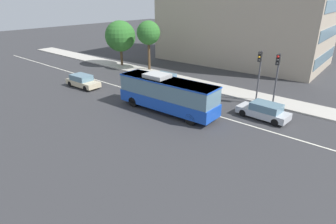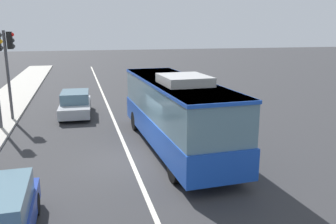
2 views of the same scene
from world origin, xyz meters
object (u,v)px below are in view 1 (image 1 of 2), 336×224
(transit_bus, at_px, (167,93))
(street_tree_kerbside_left, at_px, (148,33))
(street_tree_kerbside_centre, at_px, (120,36))
(sedan_beige, at_px, (83,81))
(sedan_silver, at_px, (264,111))
(traffic_light_mid_block, at_px, (259,68))
(traffic_light_near_corner, at_px, (277,71))
(sedan_blue, at_px, (164,79))

(transit_bus, bearing_deg, street_tree_kerbside_left, 137.76)
(street_tree_kerbside_left, distance_m, street_tree_kerbside_centre, 5.29)
(sedan_beige, xyz_separation_m, sedan_silver, (20.31, 5.03, 0.00))
(street_tree_kerbside_left, bearing_deg, traffic_light_mid_block, -7.55)
(transit_bus, xyz_separation_m, sedan_beige, (-12.69, -0.71, -1.09))
(sedan_beige, xyz_separation_m, street_tree_kerbside_centre, (-4.80, 10.29, 3.80))
(sedan_silver, xyz_separation_m, traffic_light_near_corner, (-0.57, 3.45, 2.84))
(transit_bus, height_order, traffic_light_near_corner, traffic_light_near_corner)
(transit_bus, bearing_deg, sedan_silver, 27.39)
(sedan_blue, xyz_separation_m, sedan_silver, (13.55, -1.93, 0.00))
(street_tree_kerbside_left, bearing_deg, transit_bus, -40.05)
(sedan_silver, relative_size, street_tree_kerbside_left, 0.65)
(traffic_light_near_corner, distance_m, street_tree_kerbside_left, 19.62)
(sedan_silver, distance_m, traffic_light_mid_block, 5.28)
(sedan_silver, relative_size, traffic_light_mid_block, 0.88)
(sedan_silver, bearing_deg, traffic_light_near_corner, -78.00)
(sedan_blue, relative_size, street_tree_kerbside_centre, 0.66)
(sedan_beige, relative_size, street_tree_kerbside_centre, 0.67)
(sedan_silver, distance_m, street_tree_kerbside_centre, 25.93)
(transit_bus, height_order, sedan_beige, transit_bus)
(sedan_silver, distance_m, street_tree_kerbside_left, 21.33)
(traffic_light_near_corner, bearing_deg, sedan_silver, 10.14)
(sedan_silver, bearing_deg, traffic_light_mid_block, -54.16)
(street_tree_kerbside_left, bearing_deg, sedan_beige, -91.89)
(street_tree_kerbside_left, height_order, street_tree_kerbside_centre, street_tree_kerbside_left)
(sedan_blue, height_order, street_tree_kerbside_left, street_tree_kerbside_left)
(sedan_beige, relative_size, traffic_light_mid_block, 0.88)
(traffic_light_near_corner, bearing_deg, street_tree_kerbside_left, -96.86)
(transit_bus, xyz_separation_m, sedan_silver, (7.61, 4.32, -1.09))
(sedan_blue, bearing_deg, transit_bus, 132.77)
(traffic_light_mid_block, bearing_deg, sedan_blue, -76.29)
(sedan_beige, bearing_deg, sedan_silver, 11.58)
(traffic_light_mid_block, bearing_deg, transit_bus, -28.19)
(traffic_light_mid_block, distance_m, street_tree_kerbside_centre, 22.74)
(transit_bus, xyz_separation_m, street_tree_kerbside_left, (-12.33, 10.36, 3.49))
(street_tree_kerbside_centre, bearing_deg, sedan_blue, -16.07)
(sedan_beige, xyz_separation_m, traffic_light_mid_block, (17.87, 8.75, 2.84))
(traffic_light_mid_block, distance_m, street_tree_kerbside_left, 17.74)
(sedan_silver, bearing_deg, sedan_blue, -5.50)
(sedan_silver, height_order, traffic_light_mid_block, traffic_light_mid_block)
(sedan_silver, distance_m, traffic_light_near_corner, 4.51)
(transit_bus, bearing_deg, sedan_blue, 131.32)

